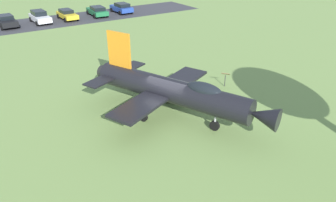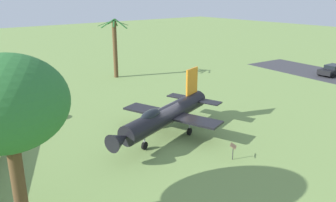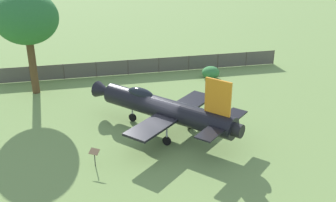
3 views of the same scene
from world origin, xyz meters
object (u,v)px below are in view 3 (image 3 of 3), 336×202
object	(u,v)px
display_jet	(162,108)
shade_tree	(26,19)
shrub_near_fence	(211,72)
info_plaque	(94,154)

from	to	relation	value
display_jet	shade_tree	bearing A→B (deg)	2.15
shrub_near_fence	info_plaque	distance (m)	17.41
display_jet	info_plaque	size ratio (longest dim) A/B	10.46
display_jet	shade_tree	size ratio (longest dim) A/B	1.38
display_jet	shade_tree	xyz separation A→B (m)	(-4.59, 12.26, 4.62)
info_plaque	shrub_near_fence	bearing A→B (deg)	24.29
display_jet	shrub_near_fence	bearing A→B (deg)	-77.49
info_plaque	display_jet	bearing A→B (deg)	11.75
shade_tree	shrub_near_fence	size ratio (longest dim) A/B	5.20
display_jet	shade_tree	world-z (taller)	shade_tree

